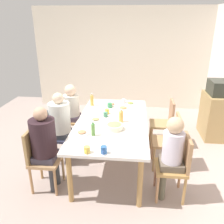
{
  "coord_description": "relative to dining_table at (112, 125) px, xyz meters",
  "views": [
    {
      "loc": [
        3.32,
        0.34,
        2.24
      ],
      "look_at": [
        0.0,
        0.0,
        0.92
      ],
      "focal_mm": 37.04,
      "sensor_mm": 36.0,
      "label": 1
    }
  ],
  "objects": [
    {
      "name": "chair_2",
      "position": [
        0.7,
        0.93,
        -0.19
      ],
      "size": [
        0.4,
        0.4,
        0.9
      ],
      "color": "#B08549",
      "rests_on": "ground_plane"
    },
    {
      "name": "plate_1",
      "position": [
        0.01,
        -0.26,
        0.09
      ],
      "size": [
        0.21,
        0.21,
        0.04
      ],
      "color": "white",
      "rests_on": "dining_table"
    },
    {
      "name": "person_3",
      "position": [
        0.7,
        -0.84,
        0.04
      ],
      "size": [
        0.34,
        0.34,
        1.23
      ],
      "color": "#353B3F",
      "rests_on": "ground_plane"
    },
    {
      "name": "bottle_2",
      "position": [
        0.52,
        -0.21,
        0.17
      ],
      "size": [
        0.05,
        0.05,
        0.21
      ],
      "color": "#53853D",
      "rests_on": "dining_table"
    },
    {
      "name": "plate_3",
      "position": [
        -0.81,
        0.27,
        0.09
      ],
      "size": [
        0.22,
        0.22,
        0.04
      ],
      "color": "white",
      "rests_on": "dining_table"
    },
    {
      "name": "wall_left",
      "position": [
        -2.86,
        0.0,
        0.6
      ],
      "size": [
        0.12,
        4.65,
        2.6
      ],
      "primitive_type": "cube",
      "color": "#EFE4CD",
      "rests_on": "ground_plane"
    },
    {
      "name": "ground_plane",
      "position": [
        0.0,
        0.0,
        -0.7
      ],
      "size": [
        6.73,
        6.73,
        0.0
      ],
      "primitive_type": "plane",
      "color": "#A49188"
    },
    {
      "name": "chair_1",
      "position": [
        0.0,
        -0.93,
        -0.19
      ],
      "size": [
        0.4,
        0.4,
        0.9
      ],
      "color": "#2E3147",
      "rests_on": "ground_plane"
    },
    {
      "name": "cup_5",
      "position": [
        -0.6,
        -0.1,
        0.11
      ],
      "size": [
        0.12,
        0.09,
        0.08
      ],
      "color": "#3D8F5A",
      "rests_on": "dining_table"
    },
    {
      "name": "person_2",
      "position": [
        0.7,
        0.83,
        -0.0
      ],
      "size": [
        0.3,
        0.3,
        1.16
      ],
      "color": "#575442",
      "rests_on": "ground_plane"
    },
    {
      "name": "chair_4",
      "position": [
        -0.7,
        -0.93,
        -0.19
      ],
      "size": [
        0.4,
        0.4,
        0.9
      ],
      "color": "#B0834C",
      "rests_on": "ground_plane"
    },
    {
      "name": "bottle_0",
      "position": [
        -0.68,
        -0.44,
        0.18
      ],
      "size": [
        0.06,
        0.06,
        0.24
      ],
      "color": "gold",
      "rests_on": "dining_table"
    },
    {
      "name": "cup_4",
      "position": [
        -0.16,
        -0.13,
        0.11
      ],
      "size": [
        0.11,
        0.07,
        0.08
      ],
      "color": "#428262",
      "rests_on": "dining_table"
    },
    {
      "name": "side_cabinet",
      "position": [
        -1.19,
        1.96,
        -0.25
      ],
      "size": [
        0.7,
        0.44,
        0.9
      ],
      "primitive_type": "cube",
      "color": "#A48652",
      "rests_on": "ground_plane"
    },
    {
      "name": "cup_0",
      "position": [
        0.96,
        -0.0,
        0.12
      ],
      "size": [
        0.11,
        0.08,
        0.09
      ],
      "color": "#3060A0",
      "rests_on": "dining_table"
    },
    {
      "name": "plate_2",
      "position": [
        -0.55,
        0.15,
        0.09
      ],
      "size": [
        0.24,
        0.24,
        0.04
      ],
      "color": "white",
      "rests_on": "dining_table"
    },
    {
      "name": "plate_0",
      "position": [
        -0.73,
        -0.09,
        0.09
      ],
      "size": [
        0.2,
        0.2,
        0.04
      ],
      "color": "beige",
      "rests_on": "dining_table"
    },
    {
      "name": "plate_4",
      "position": [
        0.49,
        -0.37,
        0.09
      ],
      "size": [
        0.21,
        0.21,
        0.04
      ],
      "color": "silver",
      "rests_on": "dining_table"
    },
    {
      "name": "bottle_1",
      "position": [
        0.03,
        0.14,
        0.17
      ],
      "size": [
        0.07,
        0.07,
        0.21
      ],
      "color": "gold",
      "rests_on": "dining_table"
    },
    {
      "name": "cup_2",
      "position": [
        -0.86,
        0.14,
        0.11
      ],
      "size": [
        0.12,
        0.08,
        0.08
      ],
      "color": "white",
      "rests_on": "dining_table"
    },
    {
      "name": "chair_3",
      "position": [
        0.7,
        -0.93,
        -0.19
      ],
      "size": [
        0.4,
        0.4,
        0.9
      ],
      "color": "tan",
      "rests_on": "ground_plane"
    },
    {
      "name": "bowl_0",
      "position": [
        0.3,
        0.07,
        0.12
      ],
      "size": [
        0.26,
        0.26,
        0.1
      ],
      "color": "beige",
      "rests_on": "dining_table"
    },
    {
      "name": "chair_5",
      "position": [
        0.0,
        0.93,
        -0.19
      ],
      "size": [
        0.4,
        0.4,
        0.9
      ],
      "color": "#A57E54",
      "rests_on": "ground_plane"
    },
    {
      "name": "person_1",
      "position": [
        0.0,
        -0.84,
        0.03
      ],
      "size": [
        0.34,
        0.34,
        1.21
      ],
      "color": "#2D304F",
      "rests_on": "ground_plane"
    },
    {
      "name": "microwave",
      "position": [
        -1.19,
        1.96,
        0.34
      ],
      "size": [
        0.48,
        0.36,
        0.28
      ],
      "primitive_type": "cube",
      "color": "#2A2E25",
      "rests_on": "side_cabinet"
    },
    {
      "name": "chair_0",
      "position": [
        -0.7,
        0.93,
        -0.19
      ],
      "size": [
        0.4,
        0.4,
        0.9
      ],
      "color": "#A48756",
      "rests_on": "ground_plane"
    },
    {
      "name": "cup_3",
      "position": [
        0.97,
        -0.2,
        0.11
      ],
      "size": [
        0.11,
        0.08,
        0.08
      ],
      "color": "#E0C053",
      "rests_on": "dining_table"
    },
    {
      "name": "person_4",
      "position": [
        -0.7,
        -0.84,
        -0.0
      ],
      "size": [
        0.3,
        0.3,
        1.15
      ],
      "color": "#3A3A38",
      "rests_on": "ground_plane"
    },
    {
      "name": "cup_1",
      "position": [
        -0.29,
        -0.11,
        0.11
      ],
      "size": [
        0.11,
        0.07,
        0.08
      ],
      "color": "#E3C244",
      "rests_on": "dining_table"
    },
    {
      "name": "dining_table",
      "position": [
        0.0,
        0.0,
        0.0
      ],
      "size": [
        2.09,
        1.1,
        0.77
      ],
      "color": "white",
      "rests_on": "ground_plane"
    }
  ]
}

